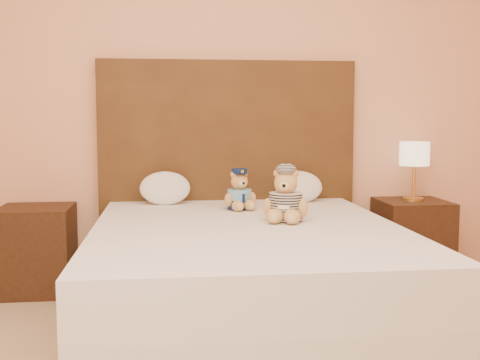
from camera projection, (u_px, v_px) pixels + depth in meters
name	position (u px, v px, depth m)	size (l,w,h in m)	color
bed	(247.00, 276.00, 3.19)	(1.60, 2.00, 0.55)	white
headboard	(228.00, 171.00, 4.14)	(1.75, 0.08, 1.50)	#4B3316
nightstand_left	(37.00, 250.00, 3.83)	(0.45, 0.45, 0.55)	#361E11
nightstand_right	(412.00, 240.00, 4.13)	(0.45, 0.45, 0.55)	#361E11
lamp	(414.00, 157.00, 4.07)	(0.20, 0.20, 0.40)	gold
teddy_police	(239.00, 189.00, 3.69)	(0.22, 0.21, 0.25)	tan
teddy_prisoner	(286.00, 195.00, 3.26)	(0.26, 0.25, 0.29)	tan
pillow_left	(165.00, 186.00, 3.92)	(0.33, 0.21, 0.23)	white
pillow_right	(299.00, 185.00, 4.02)	(0.32, 0.21, 0.23)	white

